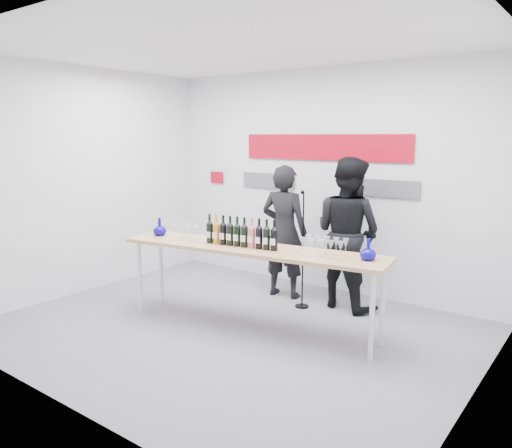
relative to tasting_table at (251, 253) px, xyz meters
name	(u,v)px	position (x,y,z in m)	size (l,w,h in m)	color
ground	(231,329)	(-0.12, -0.20, -0.84)	(5.00, 5.00, 0.00)	slate
back_wall	(323,180)	(-0.12, 1.80, 0.66)	(5.00, 0.04, 3.00)	silver
signage	(319,158)	(-0.18, 1.77, 0.97)	(3.38, 0.02, 0.79)	#A60718
tasting_table	(251,253)	(0.00, 0.00, 0.00)	(3.09, 1.04, 0.91)	tan
wine_bottles	(241,232)	(-0.10, -0.04, 0.23)	(0.89, 0.20, 0.33)	black
decanter_left	(160,227)	(-1.28, -0.14, 0.18)	(0.16, 0.16, 0.21)	#0B067E
decanter_right	(368,249)	(1.27, 0.23, 0.18)	(0.16, 0.16, 0.21)	#0B067E
glasses_left	(186,232)	(-0.84, -0.13, 0.16)	(0.38, 0.25, 0.18)	silver
glasses_right	(324,247)	(0.84, 0.12, 0.16)	(0.48, 0.28, 0.18)	silver
presenter_left	(284,232)	(-0.31, 1.13, 0.03)	(0.63, 0.42, 1.74)	black
presenter_right	(347,233)	(0.54, 1.25, 0.09)	(0.90, 0.70, 1.86)	black
mic_stand	(302,272)	(0.12, 0.89, -0.39)	(0.17, 0.17, 1.46)	black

